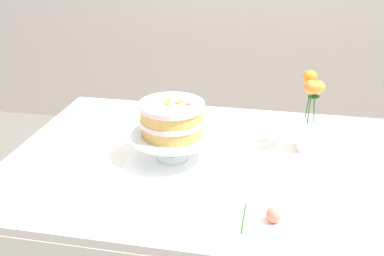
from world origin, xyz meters
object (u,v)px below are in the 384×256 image
object	(u,v)px
cake_stand	(172,138)
layer_cake	(172,118)
dining_table	(203,184)
flower_vase	(309,117)
fallen_rose	(273,215)

from	to	relation	value
cake_stand	layer_cake	world-z (taller)	layer_cake
dining_table	layer_cake	distance (m)	0.27
cake_stand	layer_cake	size ratio (longest dim) A/B	1.29
dining_table	layer_cake	size ratio (longest dim) A/B	6.25
dining_table	cake_stand	size ratio (longest dim) A/B	4.83
layer_cake	flower_vase	distance (m)	0.50
cake_stand	flower_vase	distance (m)	0.50
dining_table	fallen_rose	xyz separation A→B (m)	(0.25, -0.30, 0.11)
flower_vase	cake_stand	bearing A→B (deg)	-159.98
dining_table	fallen_rose	world-z (taller)	fallen_rose
dining_table	flower_vase	size ratio (longest dim) A/B	4.77
flower_vase	fallen_rose	size ratio (longest dim) A/B	2.02
cake_stand	dining_table	bearing A→B (deg)	0.32
dining_table	flower_vase	bearing A→B (deg)	25.49
layer_cake	fallen_rose	size ratio (longest dim) A/B	1.54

